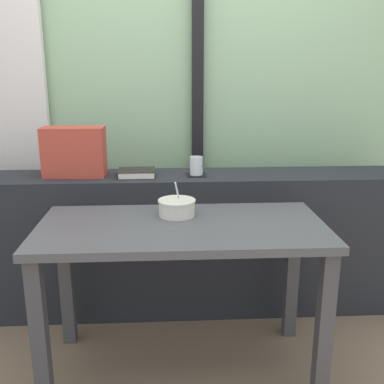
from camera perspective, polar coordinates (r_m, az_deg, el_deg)
ground at (r=2.26m, az=-1.49°, el=-20.99°), size 8.00×8.00×0.00m
outdoor_backdrop at (r=2.91m, az=-2.38°, el=16.51°), size 4.80×0.08×2.80m
window_divider_post at (r=2.84m, az=0.72°, el=14.53°), size 0.07×0.05×2.60m
dark_console_ledge at (r=2.55m, az=-1.94°, el=-6.43°), size 2.80×0.34×0.79m
breakfast_table at (r=1.96m, az=-1.28°, el=-7.24°), size 1.22×0.59×0.70m
coaster_square at (r=2.42m, az=0.54°, el=2.16°), size 0.10×0.10×0.00m
juice_glass at (r=2.41m, az=0.54°, el=3.24°), size 0.07×0.07×0.10m
closed_book at (r=2.41m, az=-7.05°, el=2.39°), size 0.20×0.15×0.04m
throw_pillow at (r=2.46m, az=-14.65°, el=4.92°), size 0.32×0.15×0.26m
soup_bowl at (r=2.02m, az=-1.93°, el=-2.01°), size 0.17×0.17×0.16m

